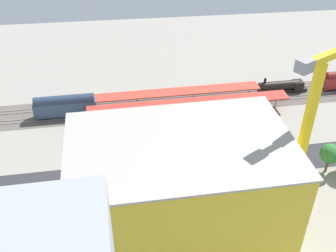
# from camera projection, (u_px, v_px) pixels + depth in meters

# --- Properties ---
(ground_plane) EXTENTS (187.16, 187.16, 0.00)m
(ground_plane) POSITION_uv_depth(u_px,v_px,m) (183.00, 154.00, 98.45)
(ground_plane) COLOR gray
(ground_plane) RESTS_ON ground
(rail_bed) EXTENTS (117.33, 16.70, 0.01)m
(rail_bed) POSITION_uv_depth(u_px,v_px,m) (171.00, 104.00, 117.27)
(rail_bed) COLOR #5B544C
(rail_bed) RESTS_ON ground
(street_asphalt) EXTENTS (117.20, 12.67, 0.01)m
(street_asphalt) POSITION_uv_depth(u_px,v_px,m) (187.00, 169.00, 93.74)
(street_asphalt) COLOR #2D2D33
(street_asphalt) RESTS_ON ground
(track_rails) EXTENTS (116.92, 10.27, 0.12)m
(track_rails) POSITION_uv_depth(u_px,v_px,m) (171.00, 103.00, 117.16)
(track_rails) COLOR #9E9EA8
(track_rails) RESTS_ON ground
(platform_canopy_near) EXTENTS (55.50, 6.51, 4.27)m
(platform_canopy_near) POSITION_uv_depth(u_px,v_px,m) (190.00, 103.00, 110.05)
(platform_canopy_near) COLOR #B73328
(platform_canopy_near) RESTS_ON ground
(platform_canopy_far) EXTENTS (54.53, 6.16, 4.12)m
(platform_canopy_far) POSITION_uv_depth(u_px,v_px,m) (166.00, 93.00, 114.71)
(platform_canopy_far) COLOR #C63D2D
(platform_canopy_far) RESTS_ON ground
(locomotive) EXTENTS (14.99, 3.20, 5.08)m
(locomotive) POSITION_uv_depth(u_px,v_px,m) (283.00, 87.00, 121.90)
(locomotive) COLOR black
(locomotive) RESTS_ON ground
(freight_coach_far) EXTENTS (16.75, 3.68, 6.38)m
(freight_coach_far) POSITION_uv_depth(u_px,v_px,m) (65.00, 105.00, 110.22)
(freight_coach_far) COLOR black
(freight_coach_far) RESTS_ON ground
(parked_car_0) EXTENTS (4.11, 1.94, 1.78)m
(parked_car_0) POSITION_uv_depth(u_px,v_px,m) (293.00, 149.00, 98.79)
(parked_car_0) COLOR black
(parked_car_0) RESTS_ON ground
(parked_car_1) EXTENTS (4.08, 1.77, 1.71)m
(parked_car_1) POSITION_uv_depth(u_px,v_px,m) (262.00, 151.00, 98.17)
(parked_car_1) COLOR black
(parked_car_1) RESTS_ON ground
(parked_car_2) EXTENTS (4.20, 1.92, 1.70)m
(parked_car_2) POSITION_uv_depth(u_px,v_px,m) (231.00, 153.00, 97.42)
(parked_car_2) COLOR black
(parked_car_2) RESTS_ON ground
(parked_car_3) EXTENTS (4.70, 1.88, 1.62)m
(parked_car_3) POSITION_uv_depth(u_px,v_px,m) (200.00, 156.00, 96.61)
(parked_car_3) COLOR black
(parked_car_3) RESTS_ON ground
(parked_car_4) EXTENTS (4.26, 1.86, 1.86)m
(parked_car_4) POSITION_uv_depth(u_px,v_px,m) (166.00, 160.00, 95.26)
(parked_car_4) COLOR black
(parked_car_4) RESTS_ON ground
(construction_building) EXTENTS (37.35, 24.46, 21.82)m
(construction_building) POSITION_uv_depth(u_px,v_px,m) (179.00, 194.00, 71.75)
(construction_building) COLOR yellow
(construction_building) RESTS_ON ground
(construction_roof_slab) EXTENTS (37.97, 25.08, 0.40)m
(construction_roof_slab) POSITION_uv_depth(u_px,v_px,m) (181.00, 144.00, 65.40)
(construction_roof_slab) COLOR #ADA89E
(construction_roof_slab) RESTS_ON construction_building
(tower_crane) EXTENTS (27.48, 16.05, 35.37)m
(tower_crane) POSITION_uv_depth(u_px,v_px,m) (318.00, 120.00, 71.90)
(tower_crane) COLOR gray
(tower_crane) RESTS_ON ground
(box_truck_0) EXTENTS (9.96, 2.78, 3.46)m
(box_truck_0) POSITION_uv_depth(u_px,v_px,m) (180.00, 173.00, 90.13)
(box_truck_0) COLOR black
(box_truck_0) RESTS_ON ground
(box_truck_1) EXTENTS (10.10, 2.91, 3.38)m
(box_truck_1) POSITION_uv_depth(u_px,v_px,m) (197.00, 169.00, 91.34)
(box_truck_1) COLOR black
(box_truck_1) RESTS_ON ground
(box_truck_2) EXTENTS (8.54, 3.21, 3.59)m
(box_truck_2) POSITION_uv_depth(u_px,v_px,m) (139.00, 171.00, 90.72)
(box_truck_2) COLOR black
(box_truck_2) RESTS_ON ground
(street_tree_0) EXTENTS (4.76, 4.76, 7.95)m
(street_tree_0) POSITION_uv_depth(u_px,v_px,m) (165.00, 169.00, 85.54)
(street_tree_0) COLOR brown
(street_tree_0) RESTS_ON ground
(street_tree_1) EXTENTS (6.08, 6.08, 8.69)m
(street_tree_1) POSITION_uv_depth(u_px,v_px,m) (172.00, 168.00, 85.62)
(street_tree_1) COLOR brown
(street_tree_1) RESTS_ON ground
(street_tree_2) EXTENTS (4.53, 4.53, 7.39)m
(street_tree_2) POSITION_uv_depth(u_px,v_px,m) (330.00, 154.00, 90.32)
(street_tree_2) COLOR brown
(street_tree_2) RESTS_ON ground
(street_tree_3) EXTENTS (5.07, 5.07, 8.24)m
(street_tree_3) POSITION_uv_depth(u_px,v_px,m) (199.00, 167.00, 85.77)
(street_tree_3) COLOR brown
(street_tree_3) RESTS_ON ground
(traffic_light) EXTENTS (0.50, 0.36, 6.46)m
(traffic_light) POSITION_uv_depth(u_px,v_px,m) (262.00, 161.00, 89.53)
(traffic_light) COLOR #333333
(traffic_light) RESTS_ON ground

